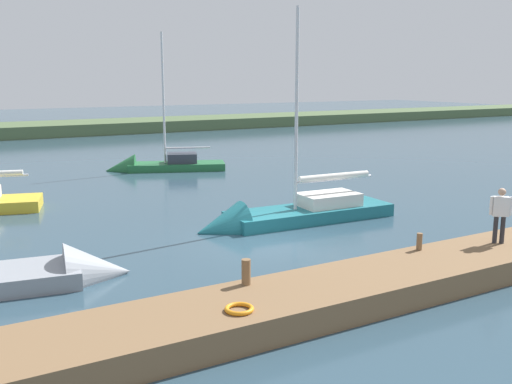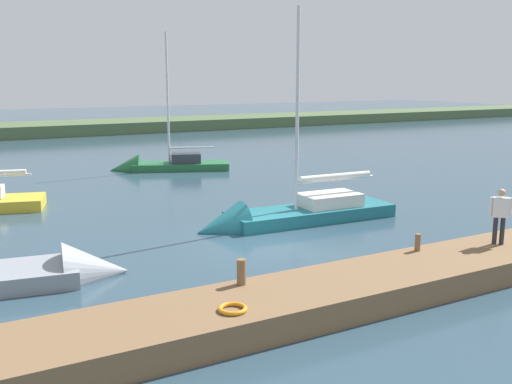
# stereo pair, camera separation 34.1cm
# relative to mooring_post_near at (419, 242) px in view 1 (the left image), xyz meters

# --- Properties ---
(ground_plane) EXTENTS (200.00, 200.00, 0.00)m
(ground_plane) POSITION_rel_mooring_post_near_xyz_m (2.37, -4.79, -0.96)
(ground_plane) COLOR #2D4756
(far_shoreline) EXTENTS (180.00, 8.00, 2.40)m
(far_shoreline) POSITION_rel_mooring_post_near_xyz_m (2.37, -50.22, -0.96)
(far_shoreline) COLOR #4C603D
(far_shoreline) RESTS_ON ground_plane
(dock_pier) EXTENTS (23.70, 2.53, 0.70)m
(dock_pier) POSITION_rel_mooring_post_near_xyz_m (2.37, 0.89, -0.61)
(dock_pier) COLOR brown
(dock_pier) RESTS_ON ground_plane
(mooring_post_near) EXTENTS (0.17, 0.17, 0.52)m
(mooring_post_near) POSITION_rel_mooring_post_near_xyz_m (0.00, 0.00, 0.00)
(mooring_post_near) COLOR brown
(mooring_post_near) RESTS_ON dock_pier
(mooring_post_far) EXTENTS (0.23, 0.23, 0.65)m
(mooring_post_far) POSITION_rel_mooring_post_near_xyz_m (5.93, 0.00, 0.07)
(mooring_post_far) COLOR brown
(mooring_post_far) RESTS_ON dock_pier
(life_ring_buoy) EXTENTS (0.66, 0.66, 0.10)m
(life_ring_buoy) POSITION_rel_mooring_post_near_xyz_m (6.87, 1.39, -0.21)
(life_ring_buoy) COLOR orange
(life_ring_buoy) RESTS_ON dock_pier
(sailboat_far_right) EXTENTS (8.63, 2.51, 9.47)m
(sailboat_far_right) POSITION_rel_mooring_post_near_xyz_m (0.32, -7.06, -0.81)
(sailboat_far_right) COLOR #1E6B75
(sailboat_far_right) RESTS_ON ground_plane
(sailboat_near_dock) EXTENTS (7.69, 4.68, 9.52)m
(sailboat_near_dock) POSITION_rel_mooring_post_near_xyz_m (0.05, -22.59, -0.83)
(sailboat_near_dock) COLOR #236638
(sailboat_near_dock) RESTS_ON ground_plane
(person_on_dock) EXTENTS (0.53, 0.47, 1.75)m
(person_on_dock) POSITION_rel_mooring_post_near_xyz_m (-2.68, 0.69, 0.76)
(person_on_dock) COLOR #28282D
(person_on_dock) RESTS_ON dock_pier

